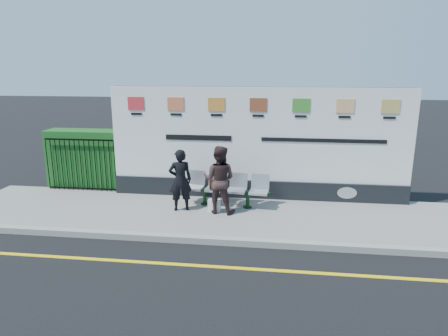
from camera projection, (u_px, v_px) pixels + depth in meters
name	position (u px, v px, depth m)	size (l,w,h in m)	color
ground	(220.00, 267.00, 7.47)	(80.00, 80.00, 0.00)	black
pavement	(233.00, 216.00, 9.85)	(14.00, 3.00, 0.12)	gray
kerb	(226.00, 241.00, 8.41)	(14.00, 0.18, 0.14)	gray
yellow_line	(220.00, 267.00, 7.47)	(14.00, 0.10, 0.01)	yellow
billboard	(257.00, 151.00, 10.75)	(8.00, 0.30, 3.00)	black
hedge	(88.00, 158.00, 11.92)	(2.35, 0.70, 1.70)	#19551B
railing	(81.00, 165.00, 11.50)	(2.05, 0.06, 1.54)	black
bench	(226.00, 197.00, 10.33)	(2.17, 0.57, 0.47)	#ABAEB4
woman_left	(180.00, 180.00, 9.90)	(0.57, 0.37, 1.56)	black
woman_right	(219.00, 180.00, 9.75)	(0.82, 0.64, 1.68)	#342221
handbag_brown	(215.00, 184.00, 10.30)	(0.30, 0.13, 0.24)	#321B0D
carrier_bag_white	(214.00, 205.00, 9.97)	(0.30, 0.18, 0.30)	white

